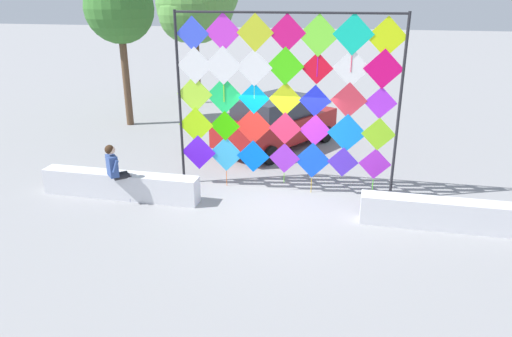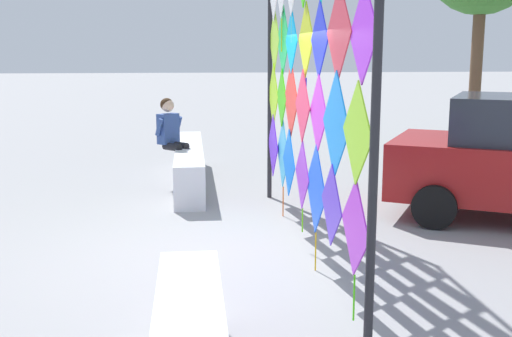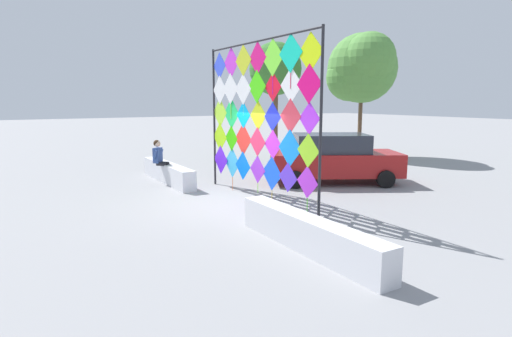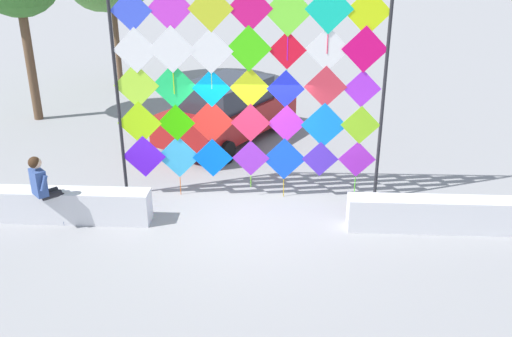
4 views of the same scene
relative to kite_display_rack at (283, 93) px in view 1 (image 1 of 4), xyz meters
name	(u,v)px [view 1 (image 1 of 4)]	position (x,y,z in m)	size (l,w,h in m)	color
ground	(278,205)	(0.10, -0.93, -2.57)	(120.00, 120.00, 0.00)	gray
plaza_ledge_left	(121,185)	(-3.88, -1.30, -2.24)	(4.07, 0.47, 0.66)	silver
plaza_ledge_right	(456,215)	(4.07, -1.30, -2.24)	(4.07, 0.47, 0.66)	silver
kite_display_rack	(283,93)	(0.00, 0.00, 0.00)	(5.54, 0.14, 4.60)	#232328
seated_vendor	(117,169)	(-3.77, -1.58, -1.69)	(0.71, 0.71, 1.51)	black
parked_car	(276,122)	(-0.79, 3.62, -1.71)	(3.78, 4.75, 1.70)	maroon
tree_palm_like	(121,8)	(-6.79, 5.22, 1.76)	(2.51, 2.51, 5.59)	brown
tree_far_right	(196,3)	(-5.36, 9.33, 1.85)	(3.75, 3.48, 6.16)	brown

